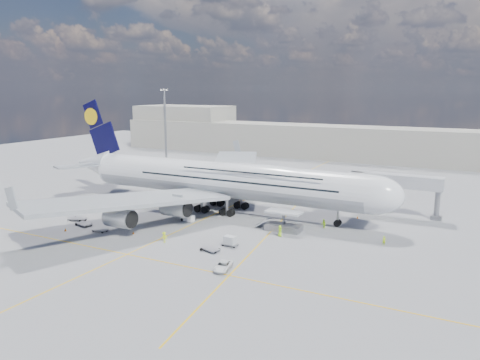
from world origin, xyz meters
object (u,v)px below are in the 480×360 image
at_px(dolly_back, 78,219).
at_px(cone_nose, 357,217).
at_px(crew_tug, 164,237).
at_px(dolly_row_c, 100,230).
at_px(dolly_nose_far, 210,249).
at_px(cone_tail, 113,199).
at_px(light_mast, 165,129).
at_px(crew_nose, 384,241).
at_px(cone_wing_right_inner, 133,233).
at_px(crew_loader, 324,224).
at_px(cone_wing_left_inner, 253,191).
at_px(airliner, 223,179).
at_px(cone_wing_left_outer, 200,183).
at_px(catering_truck_outer, 234,171).
at_px(cargo_loader, 283,224).
at_px(cone_wing_right_outer, 65,230).
at_px(catering_truck_inner, 201,186).
at_px(crew_van, 280,231).
at_px(service_van, 223,266).
at_px(jet_bridge, 377,183).
at_px(dolly_row_b, 84,224).
at_px(crew_wing, 112,208).
at_px(dolly_nose_near, 230,241).
at_px(dolly_row_a, 112,203).
at_px(baggage_tug, 188,217).

relative_size(dolly_back, cone_nose, 7.67).
bearing_deg(crew_tug, dolly_row_c, 177.50).
bearing_deg(dolly_nose_far, cone_tail, 170.18).
distance_m(light_mast, crew_nose, 86.66).
relative_size(crew_nose, cone_wing_right_inner, 3.15).
bearing_deg(crew_loader, cone_wing_left_inner, -171.53).
xyz_separation_m(airliner, cone_wing_left_outer, (-19.45, 21.94, -6.61)).
bearing_deg(catering_truck_outer, cargo_loader, -34.79).
relative_size(cone_wing_left_inner, cone_wing_right_outer, 0.96).
height_order(catering_truck_inner, cone_wing_right_inner, catering_truck_inner).
distance_m(crew_van, cone_wing_right_outer, 38.87).
relative_size(service_van, cone_tail, 8.35).
bearing_deg(crew_van, crew_nose, -126.64).
xyz_separation_m(crew_nose, cone_nose, (-7.81, 14.19, -0.54)).
distance_m(jet_bridge, crew_tug, 44.16).
relative_size(dolly_row_b, catering_truck_inner, 0.49).
xyz_separation_m(airliner, service_van, (16.23, -28.68, -6.28)).
relative_size(dolly_row_b, catering_truck_outer, 0.50).
xyz_separation_m(airliner, dolly_row_b, (-18.00, -21.63, -6.51)).
distance_m(jet_bridge, crew_van, 25.38).
height_order(dolly_back, crew_wing, crew_wing).
relative_size(dolly_nose_far, cone_tail, 6.87).
height_order(service_van, cone_wing_right_inner, service_van).
bearing_deg(catering_truck_outer, dolly_nose_near, -45.16).
relative_size(catering_truck_outer, cone_wing_left_outer, 12.83).
distance_m(cargo_loader, crew_nose, 18.00).
relative_size(dolly_row_a, dolly_nose_far, 0.98).
xyz_separation_m(dolly_back, catering_truck_inner, (9.03, 30.84, 1.62)).
bearing_deg(cone_nose, light_mast, 157.49).
height_order(crew_nose, cone_wing_left_inner, crew_nose).
distance_m(catering_truck_inner, cone_nose, 39.56).
height_order(light_mast, crew_van, light_mast).
relative_size(baggage_tug, catering_truck_outer, 0.39).
bearing_deg(cone_wing_left_outer, crew_nose, -28.15).
bearing_deg(crew_nose, cone_wing_left_outer, 116.71).
bearing_deg(light_mast, dolly_row_a, -68.14).
height_order(crew_van, cone_tail, crew_van).
distance_m(dolly_row_c, cone_nose, 49.61).
bearing_deg(crew_wing, airliner, -74.54).
xyz_separation_m(baggage_tug, crew_tug, (3.72, -12.61, 0.21)).
xyz_separation_m(dolly_nose_far, cone_wing_left_outer, (-29.95, 44.65, -0.10)).
distance_m(crew_wing, cone_wing_right_inner, 16.77).
bearing_deg(catering_truck_inner, jet_bridge, -2.50).
height_order(cargo_loader, cone_wing_right_outer, cargo_loader).
xyz_separation_m(dolly_row_b, cone_wing_right_inner, (11.74, 0.25, -0.13)).
height_order(jet_bridge, dolly_row_b, jet_bridge).
bearing_deg(dolly_back, airliner, 21.02).
bearing_deg(cone_tail, crew_tug, -33.58).
bearing_deg(cone_nose, catering_truck_outer, 147.41).
relative_size(jet_bridge, crew_tug, 10.07).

